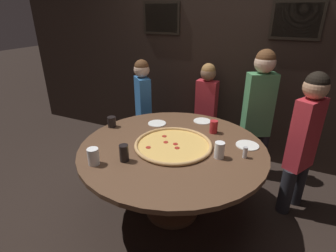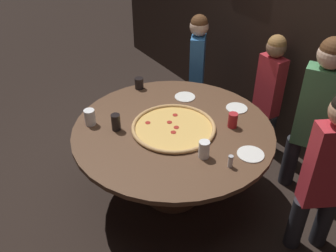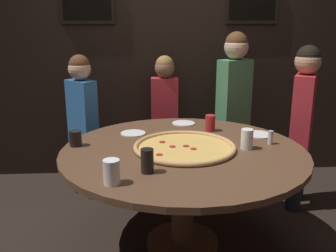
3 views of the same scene
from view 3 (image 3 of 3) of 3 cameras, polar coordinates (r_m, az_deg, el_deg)
ground_plane at (r=2.88m, az=2.20°, el=-17.56°), size 24.00×24.00×0.00m
back_wall at (r=3.84m, az=0.36°, el=11.66°), size 6.40×0.08×2.60m
dining_table at (r=2.59m, az=2.34°, el=-6.06°), size 1.66×1.66×0.74m
giant_pizza at (r=2.55m, az=2.53°, el=-3.20°), size 0.70×0.70×0.03m
drink_cup_near_left at (r=2.02m, az=-8.59°, el=-6.94°), size 0.09×0.09×0.14m
drink_cup_front_edge at (r=2.14m, az=-3.18°, el=-5.33°), size 0.08×0.08×0.14m
drink_cup_far_left at (r=2.58m, az=11.93°, el=-1.95°), size 0.08×0.08×0.14m
drink_cup_far_right at (r=2.96m, az=6.45°, el=0.45°), size 0.08×0.08×0.13m
drink_cup_near_right at (r=2.67m, az=-13.92°, el=-1.84°), size 0.09×0.09×0.11m
white_plate_far_back at (r=3.17m, az=2.38°, el=0.43°), size 0.19×0.19×0.01m
white_plate_near_front at (r=2.93m, az=13.67°, el=-1.26°), size 0.20×0.20×0.01m
white_plate_left_side at (r=2.89m, az=-5.34°, el=-1.10°), size 0.19×0.19×0.01m
condiment_shaker at (r=2.73m, az=15.34°, el=-1.69°), size 0.04×0.04×0.10m
diner_side_left at (r=3.43m, az=-12.88°, el=1.15°), size 0.32×0.31×1.30m
diner_side_right at (r=3.62m, az=9.97°, el=3.78°), size 0.39×0.30×1.49m
diner_far_right at (r=3.70m, az=-0.50°, el=2.26°), size 0.32×0.19×1.26m
diner_centre_back at (r=3.33m, az=19.77°, el=1.13°), size 0.28×0.37×1.40m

